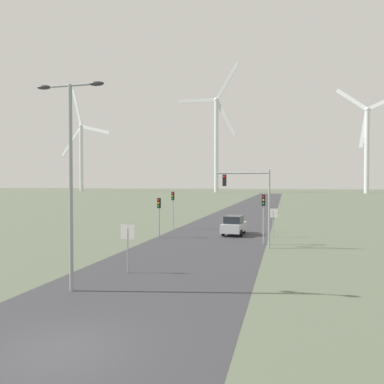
{
  "coord_description": "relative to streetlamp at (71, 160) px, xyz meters",
  "views": [
    {
      "loc": [
        6.44,
        -9.73,
        4.97
      ],
      "look_at": [
        0.0,
        16.04,
        4.32
      ],
      "focal_mm": 35.0,
      "sensor_mm": 36.0,
      "label": 1
    }
  ],
  "objects": [
    {
      "name": "traffic_light_post_near_left",
      "position": [
        -1.61,
        16.91,
        -3.37
      ],
      "size": [
        0.28,
        0.34,
        3.59
      ],
      "color": "#93999E",
      "rests_on": "ground"
    },
    {
      "name": "wind_turbine_left",
      "position": [
        -25.83,
        179.17,
        24.09
      ],
      "size": [
        33.79,
        4.9,
        67.31
      ],
      "color": "silver",
      "rests_on": "ground"
    },
    {
      "name": "streetlamp",
      "position": [
        0.0,
        0.0,
        0.0
      ],
      "size": [
        3.38,
        0.32,
        9.49
      ],
      "color": "#93999E",
      "rests_on": "ground"
    },
    {
      "name": "car_approaching",
      "position": [
        4.75,
        20.39,
        -5.09
      ],
      "size": [
        2.09,
        4.22,
        1.83
      ],
      "color": "#B7BCC1",
      "rests_on": "ground"
    },
    {
      "name": "ground_plane",
      "position": [
        3.07,
        -5.47,
        -6.01
      ],
      "size": [
        600.0,
        600.0,
        0.0
      ],
      "primitive_type": "plane",
      "color": "#5B6651"
    },
    {
      "name": "wind_turbine_center",
      "position": [
        46.93,
        177.02,
        18.76
      ],
      "size": [
        29.27,
        12.76,
        51.48
      ],
      "color": "silver",
      "rests_on": "ground"
    },
    {
      "name": "traffic_light_post_mid_left",
      "position": [
        -2.27,
        23.39,
        -3.07
      ],
      "size": [
        0.28,
        0.34,
        4.01
      ],
      "color": "#93999E",
      "rests_on": "ground"
    },
    {
      "name": "stop_sign_near",
      "position": [
        1.09,
        3.84,
        -4.13
      ],
      "size": [
        0.81,
        0.07,
        2.68
      ],
      "color": "#93999E",
      "rests_on": "ground"
    },
    {
      "name": "stop_sign_far",
      "position": [
        8.43,
        19.68,
        -4.18
      ],
      "size": [
        0.81,
        0.07,
        2.61
      ],
      "color": "#93999E",
      "rests_on": "ground"
    },
    {
      "name": "road_surface",
      "position": [
        3.07,
        42.53,
        -6.0
      ],
      "size": [
        10.0,
        240.0,
        0.01
      ],
      "color": "#38383D",
      "rests_on": "ground"
    },
    {
      "name": "traffic_light_mast_overhead",
      "position": [
        6.94,
        13.62,
        -1.78
      ],
      "size": [
        4.1,
        0.35,
        5.97
      ],
      "color": "#93999E",
      "rests_on": "ground"
    },
    {
      "name": "traffic_light_post_near_right",
      "position": [
        7.82,
        15.3,
        -3.05
      ],
      "size": [
        0.28,
        0.34,
        4.04
      ],
      "color": "#93999E",
      "rests_on": "ground"
    },
    {
      "name": "wind_turbine_far_left",
      "position": [
        -111.77,
        190.62,
        19.68
      ],
      "size": [
        39.36,
        12.43,
        63.03
      ],
      "color": "silver",
      "rests_on": "ground"
    }
  ]
}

